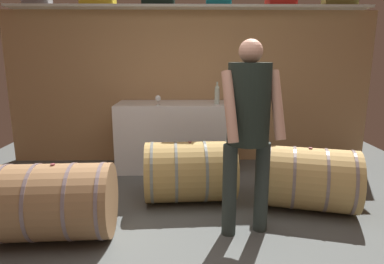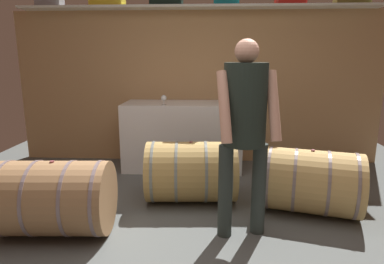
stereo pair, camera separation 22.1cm
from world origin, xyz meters
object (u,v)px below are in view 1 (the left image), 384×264
at_px(wine_glass, 158,99).
at_px(wine_barrel_near, 308,179).
at_px(wine_bottle_clear, 217,94).
at_px(winemaker_pouring, 249,119).
at_px(wine_barrel_far, 56,202).
at_px(work_cabinet, 176,136).
at_px(wine_barrel_flank, 190,172).

bearing_deg(wine_glass, wine_barrel_near, -34.67).
distance_m(wine_bottle_clear, winemaker_pouring, 1.68).
height_order(wine_barrel_far, winemaker_pouring, winemaker_pouring).
bearing_deg(wine_barrel_far, wine_barrel_near, 10.16).
distance_m(wine_barrel_near, wine_barrel_far, 2.38).
xyz_separation_m(work_cabinet, wine_barrel_far, (-0.96, -1.86, -0.13)).
height_order(wine_bottle_clear, winemaker_pouring, winemaker_pouring).
xyz_separation_m(work_cabinet, wine_barrel_near, (1.36, -1.32, -0.14)).
height_order(wine_barrel_flank, winemaker_pouring, winemaker_pouring).
xyz_separation_m(wine_bottle_clear, wine_barrel_flank, (-0.36, -0.98, -0.71)).
bearing_deg(work_cabinet, wine_barrel_flank, -81.02).
xyz_separation_m(wine_barrel_near, winemaker_pouring, (-0.71, -0.47, 0.70)).
bearing_deg(wine_barrel_flank, wine_barrel_near, -13.55).
xyz_separation_m(wine_bottle_clear, wine_glass, (-0.76, -0.11, -0.04)).
height_order(wine_bottle_clear, wine_barrel_near, wine_bottle_clear).
bearing_deg(work_cabinet, wine_barrel_near, -44.21).
xyz_separation_m(wine_bottle_clear, wine_barrel_far, (-1.50, -1.73, -0.71)).
distance_m(wine_bottle_clear, wine_glass, 0.77).
relative_size(wine_barrel_near, wine_barrel_far, 1.11).
distance_m(work_cabinet, winemaker_pouring, 1.99).
bearing_deg(wine_barrel_flank, winemaker_pouring, -58.70).
height_order(wine_glass, winemaker_pouring, winemaker_pouring).
distance_m(work_cabinet, wine_barrel_near, 1.90).
distance_m(wine_bottle_clear, wine_barrel_near, 1.62).
xyz_separation_m(wine_barrel_far, wine_barrel_flank, (1.13, 0.75, -0.00)).
height_order(wine_barrel_far, wine_barrel_flank, wine_barrel_far).
bearing_deg(wine_barrel_flank, wine_barrel_far, -149.72).
bearing_deg(wine_barrel_near, wine_bottle_clear, 139.80).
distance_m(wine_barrel_flank, winemaker_pouring, 1.08).
height_order(work_cabinet, wine_barrel_near, work_cabinet).
relative_size(wine_bottle_clear, wine_barrel_far, 0.30).
bearing_deg(wine_glass, wine_barrel_flank, -65.64).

